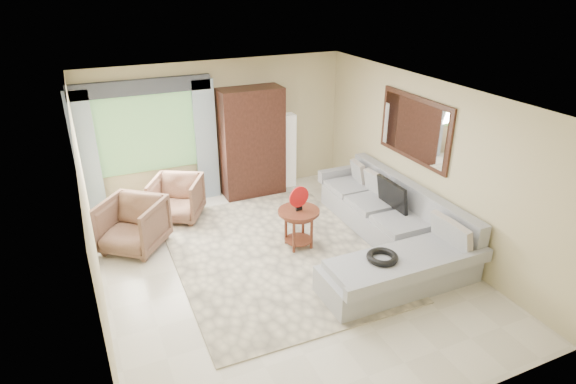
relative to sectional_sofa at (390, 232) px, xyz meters
name	(u,v)px	position (x,y,z in m)	size (l,w,h in m)	color
ground	(282,267)	(-1.78, 0.18, -0.28)	(6.00, 6.00, 0.00)	silver
area_rug	(274,253)	(-1.75, 0.58, -0.27)	(3.00, 4.00, 0.02)	beige
sectional_sofa	(390,232)	(0.00, 0.00, 0.00)	(2.30, 3.46, 0.90)	#9D9FA5
tv_screen	(392,195)	(0.27, 0.38, 0.44)	(0.06, 0.74, 0.48)	black
garden_hose	(382,257)	(-0.78, -0.90, 0.26)	(0.43, 0.43, 0.09)	black
coffee_table	(299,228)	(-1.31, 0.62, 0.06)	(0.66, 0.66, 0.66)	#542316
red_disc	(299,197)	(-1.31, 0.62, 0.60)	(0.34, 0.34, 0.03)	#B71212
armchair_left	(132,225)	(-3.71, 1.65, 0.13)	(0.89, 0.91, 0.83)	brown
armchair_right	(177,198)	(-2.85, 2.41, 0.10)	(0.82, 0.84, 0.77)	#92644F
potted_plant	(114,209)	(-3.89, 2.73, -0.04)	(0.44, 0.38, 0.49)	#999999
armoire	(252,142)	(-1.23, 2.90, 0.77)	(1.20, 0.55, 2.10)	black
floor_lamp	(288,150)	(-0.43, 2.96, 0.47)	(0.24, 0.24, 1.50)	silver
window	(146,134)	(-3.13, 3.15, 1.12)	(1.80, 0.04, 1.40)	#669E59
curtain_left	(86,157)	(-4.18, 3.06, 0.87)	(0.40, 0.08, 2.30)	#9EB7CC
curtain_right	(206,141)	(-2.08, 3.06, 0.87)	(0.40, 0.08, 2.30)	#9EB7CC
valance	(141,87)	(-3.13, 3.08, 1.97)	(2.40, 0.12, 0.26)	#1E232D
wall_mirror	(414,129)	(0.68, 0.53, 1.47)	(0.05, 1.70, 1.05)	black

